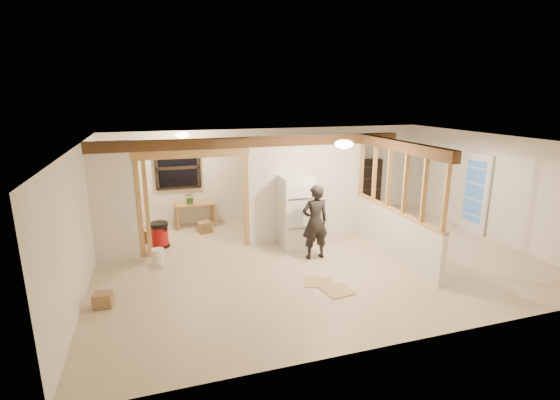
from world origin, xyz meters
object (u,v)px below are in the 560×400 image
object	(u,v)px
refrigerator	(295,212)
woman	(315,222)
shop_vac	(159,235)
bookshelf	(368,185)
work_table	(196,215)

from	to	relation	value
refrigerator	woman	distance (m)	0.83
refrigerator	shop_vac	bearing A→B (deg)	164.11
woman	bookshelf	size ratio (longest dim) A/B	1.05
woman	work_table	xyz separation A→B (m)	(-2.18, 2.95, -0.48)
shop_vac	refrigerator	bearing A→B (deg)	-15.89
refrigerator	work_table	xyz separation A→B (m)	(-2.04, 2.13, -0.49)
work_table	refrigerator	bearing A→B (deg)	-46.62
work_table	bookshelf	size ratio (longest dim) A/B	0.67
refrigerator	work_table	world-z (taller)	refrigerator
woman	work_table	size ratio (longest dim) A/B	1.57
shop_vac	bookshelf	xyz separation A→B (m)	(6.11, 1.39, 0.47)
work_table	shop_vac	bearing A→B (deg)	-127.12
bookshelf	work_table	bearing A→B (deg)	-178.80
refrigerator	shop_vac	size ratio (longest dim) A/B	2.77
bookshelf	woman	bearing A→B (deg)	-134.21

